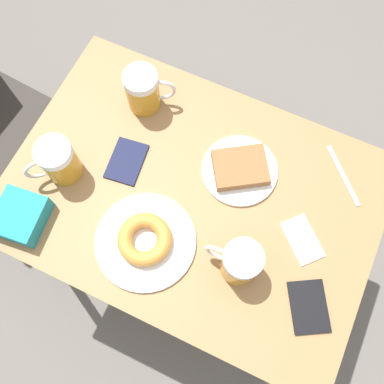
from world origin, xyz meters
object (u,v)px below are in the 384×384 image
fork (343,175)px  beer_mug_center (58,161)px  plate_with_cake (240,169)px  passport_far_edge (309,307)px  beer_mug_left (143,90)px  plate_with_donut (145,240)px  beer_mug_right (240,262)px  napkin_folded (302,240)px  passport_near_edge (126,161)px  blue_pouch (21,216)px

fork → beer_mug_center: bearing=113.8°
plate_with_cake → passport_far_edge: size_ratio=1.35×
passport_far_edge → beer_mug_left: bearing=61.1°
plate_with_donut → beer_mug_right: beer_mug_right is taller
napkin_folded → beer_mug_left: bearing=70.8°
beer_mug_right → fork: 0.39m
beer_mug_right → napkin_folded: beer_mug_right is taller
beer_mug_right → napkin_folded: size_ratio=1.03×
plate_with_cake → passport_far_edge: bearing=-131.6°
plate_with_cake → passport_near_edge: bearing=109.7°
plate_with_donut → napkin_folded: size_ratio=1.90×
beer_mug_right → passport_far_edge: 0.21m
plate_with_donut → passport_near_edge: (0.18, 0.15, -0.01)m
napkin_folded → plate_with_donut: bearing=115.7°
beer_mug_center → napkin_folded: size_ratio=0.95×
plate_with_donut → blue_pouch: blue_pouch is taller
passport_near_edge → napkin_folded: bearing=-90.4°
plate_with_cake → napkin_folded: (-0.11, -0.22, -0.01)m
beer_mug_right → fork: (0.35, -0.16, -0.06)m
plate_with_cake → blue_pouch: size_ratio=1.48×
beer_mug_left → passport_near_edge: size_ratio=0.97×
beer_mug_left → passport_near_edge: 0.20m
plate_with_donut → napkin_folded: plate_with_donut is taller
beer_mug_left → blue_pouch: bearing=163.9°
napkin_folded → passport_far_edge: size_ratio=0.89×
plate_with_cake → napkin_folded: plate_with_cake is taller
plate_with_cake → beer_mug_center: 0.48m
plate_with_cake → beer_mug_center: size_ratio=1.59×
plate_with_cake → napkin_folded: size_ratio=1.51×
napkin_folded → passport_far_edge: 0.17m
plate_with_donut → plate_with_cake: bearing=-26.7°
beer_mug_center → passport_near_edge: (0.09, -0.14, -0.06)m
plate_with_cake → fork: (0.11, -0.26, -0.01)m
blue_pouch → plate_with_donut: bearing=-75.7°
beer_mug_center → plate_with_cake: bearing=-65.1°
plate_with_cake → passport_far_edge: 0.39m
plate_with_cake → beer_mug_left: (0.08, 0.33, 0.05)m
beer_mug_left → napkin_folded: 0.58m
fork → passport_near_edge: bearing=110.9°
beer_mug_left → beer_mug_center: (-0.28, 0.10, 0.00)m
beer_mug_center → beer_mug_right: 0.53m
passport_near_edge → passport_far_edge: (-0.15, -0.58, 0.00)m
napkin_folded → passport_far_edge: bearing=-154.9°
beer_mug_left → beer_mug_right: same height
fork → plate_with_cake: bearing=112.1°
beer_mug_center → passport_far_edge: 0.72m
beer_mug_left → passport_near_edge: (-0.19, -0.04, -0.06)m
blue_pouch → plate_with_cake: bearing=-51.5°
plate_with_cake → beer_mug_right: beer_mug_right is taller
beer_mug_left → passport_far_edge: 0.71m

